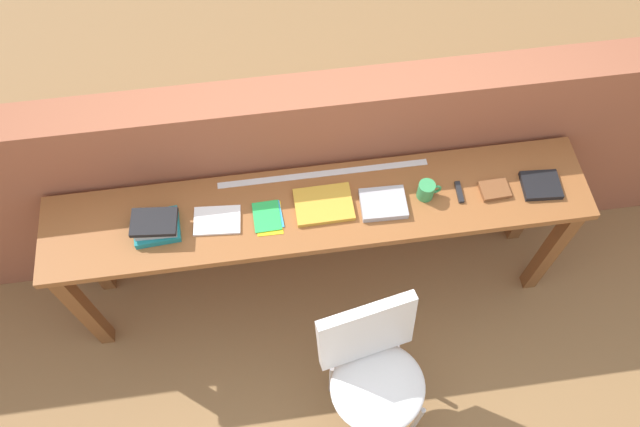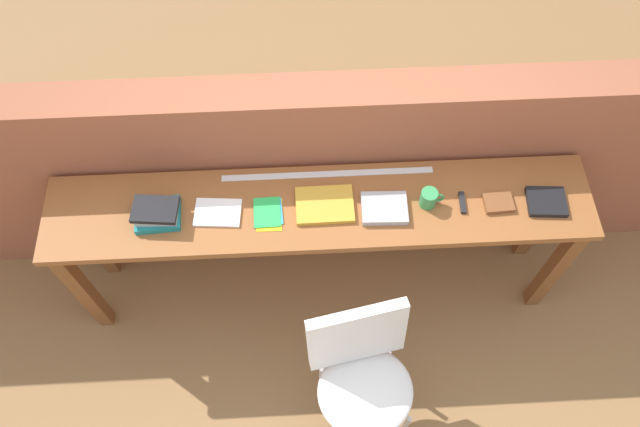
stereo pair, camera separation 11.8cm
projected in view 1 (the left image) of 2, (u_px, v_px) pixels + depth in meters
name	position (u px, v px, depth m)	size (l,w,h in m)	color
ground_plane	(326.00, 333.00, 3.44)	(40.00, 40.00, 0.00)	olive
brick_wall_back	(310.00, 173.00, 3.19)	(6.00, 0.20, 1.28)	#935138
sideboard	(319.00, 221.00, 2.94)	(2.50, 0.44, 0.88)	brown
chair_white_moulded	(374.00, 368.00, 2.81)	(0.52, 0.53, 0.89)	white
book_stack_leftmost	(156.00, 225.00, 2.73)	(0.21, 0.18, 0.09)	#19757A
magazine_cycling	(217.00, 220.00, 2.78)	(0.21, 0.14, 0.01)	white
pamphlet_pile_colourful	(268.00, 217.00, 2.79)	(0.13, 0.17, 0.01)	yellow
book_open_centre	(324.00, 205.00, 2.81)	(0.26, 0.19, 0.02)	gold
book_grey_hardcover	(383.00, 204.00, 2.81)	(0.21, 0.16, 0.03)	#9E9EA3
mug	(427.00, 190.00, 2.81)	(0.11, 0.08, 0.09)	#338C4C
multitool_folded	(459.00, 192.00, 2.85)	(0.02, 0.11, 0.02)	black
leather_journal_brown	(495.00, 190.00, 2.85)	(0.13, 0.10, 0.02)	brown
book_repair_rightmost	(541.00, 185.00, 2.86)	(0.17, 0.15, 0.03)	black
ruler_metal_back_edge	(323.00, 174.00, 2.91)	(0.99, 0.03, 0.00)	silver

